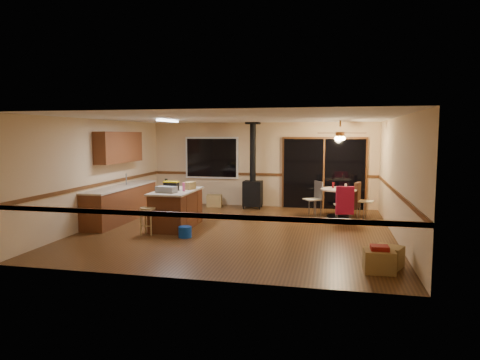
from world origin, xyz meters
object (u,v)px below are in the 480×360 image
(box_under_window, at_px, (214,201))
(box_corner_b, at_px, (388,257))
(kitchen_island, at_px, (176,209))
(blue_bucket, at_px, (185,232))
(dining_table, at_px, (339,198))
(chair_near, at_px, (345,200))
(box_corner_a, at_px, (379,261))
(chair_right, at_px, (358,195))
(toolbox_grey, at_px, (166,189))
(bar_stool, at_px, (148,221))
(chair_left, at_px, (316,194))
(toolbox_black, at_px, (171,186))
(wood_stove, at_px, (253,184))

(box_under_window, relative_size, box_corner_b, 1.04)
(kitchen_island, height_order, blue_bucket, kitchen_island)
(dining_table, relative_size, chair_near, 1.38)
(kitchen_island, bearing_deg, box_corner_a, -29.75)
(dining_table, xyz_separation_m, chair_right, (0.52, 0.10, 0.06))
(toolbox_grey, height_order, blue_bucket, toolbox_grey)
(kitchen_island, xyz_separation_m, toolbox_grey, (-0.08, -0.43, 0.52))
(bar_stool, bearing_deg, chair_near, 26.11)
(bar_stool, distance_m, chair_right, 5.63)
(chair_right, bearing_deg, chair_near, -111.66)
(chair_left, bearing_deg, chair_right, -3.18)
(toolbox_black, xyz_separation_m, chair_right, (4.47, 2.22, -0.40))
(dining_table, distance_m, box_corner_b, 4.41)
(box_corner_a, bearing_deg, wood_stove, 119.22)
(wood_stove, relative_size, chair_right, 3.60)
(dining_table, relative_size, chair_right, 1.38)
(bar_stool, bearing_deg, blue_bucket, -4.37)
(toolbox_grey, height_order, bar_stool, toolbox_grey)
(toolbox_black, xyz_separation_m, chair_left, (3.34, 2.29, -0.40))
(chair_near, bearing_deg, box_corner_b, -79.54)
(chair_right, relative_size, box_corner_a, 1.46)
(toolbox_black, distance_m, bar_stool, 1.13)
(chair_left, bearing_deg, blue_bucket, -129.70)
(box_under_window, bearing_deg, chair_left, -14.53)
(bar_stool, height_order, blue_bucket, bar_stool)
(box_corner_a, bearing_deg, chair_right, 90.81)
(kitchen_island, height_order, wood_stove, wood_stove)
(dining_table, distance_m, chair_right, 0.54)
(dining_table, distance_m, chair_near, 0.89)
(chair_left, xyz_separation_m, chair_right, (1.14, -0.06, 0.01))
(bar_stool, distance_m, chair_left, 4.76)
(dining_table, height_order, chair_left, chair_left)
(wood_stove, bearing_deg, dining_table, -20.06)
(kitchen_island, relative_size, box_corner_b, 3.83)
(chair_left, distance_m, box_corner_a, 4.97)
(toolbox_black, bearing_deg, box_under_window, 86.40)
(bar_stool, xyz_separation_m, chair_near, (4.31, 2.11, 0.29))
(kitchen_island, bearing_deg, box_under_window, 88.63)
(toolbox_black, distance_m, box_corner_b, 5.27)
(kitchen_island, bearing_deg, chair_right, 27.06)
(bar_stool, relative_size, box_corner_a, 1.27)
(kitchen_island, height_order, chair_near, chair_near)
(toolbox_grey, height_order, chair_left, toolbox_grey)
(chair_near, bearing_deg, blue_bucket, -147.48)
(box_under_window, distance_m, box_corner_b, 6.97)
(dining_table, height_order, chair_right, chair_right)
(chair_near, xyz_separation_m, box_corner_b, (0.64, -3.45, -0.42))
(toolbox_grey, bearing_deg, dining_table, 33.25)
(dining_table, bearing_deg, box_under_window, 165.47)
(toolbox_black, height_order, dining_table, toolbox_black)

